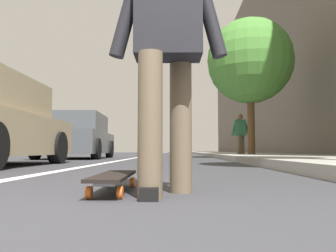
{
  "coord_description": "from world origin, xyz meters",
  "views": [
    {
      "loc": [
        -0.82,
        -0.33,
        0.26
      ],
      "look_at": [
        8.09,
        -0.07,
        0.91
      ],
      "focal_mm": 36.34,
      "sensor_mm": 36.0,
      "label": 1
    }
  ],
  "objects_px": {
    "skateboard": "(114,177)",
    "parked_car_mid": "(77,137)",
    "skater_person": "(167,39)",
    "street_tree_mid": "(250,61)",
    "pedestrian_distant": "(240,133)",
    "traffic_light": "(150,110)"
  },
  "relations": [
    {
      "from": "traffic_light",
      "to": "street_tree_mid",
      "type": "relative_size",
      "value": 0.92
    },
    {
      "from": "skater_person",
      "to": "traffic_light",
      "type": "bearing_deg",
      "value": 5.01
    },
    {
      "from": "parked_car_mid",
      "to": "street_tree_mid",
      "type": "height_order",
      "value": "street_tree_mid"
    },
    {
      "from": "skater_person",
      "to": "traffic_light",
      "type": "relative_size",
      "value": 0.37
    },
    {
      "from": "traffic_light",
      "to": "pedestrian_distant",
      "type": "distance_m",
      "value": 11.67
    },
    {
      "from": "skateboard",
      "to": "skater_person",
      "type": "distance_m",
      "value": 0.92
    },
    {
      "from": "skater_person",
      "to": "traffic_light",
      "type": "height_order",
      "value": "traffic_light"
    },
    {
      "from": "skater_person",
      "to": "pedestrian_distant",
      "type": "relative_size",
      "value": 1.01
    },
    {
      "from": "street_tree_mid",
      "to": "pedestrian_distant",
      "type": "bearing_deg",
      "value": 11.69
    },
    {
      "from": "skater_person",
      "to": "skateboard",
      "type": "bearing_deg",
      "value": 66.64
    },
    {
      "from": "skateboard",
      "to": "skater_person",
      "type": "height_order",
      "value": "skater_person"
    },
    {
      "from": "skateboard",
      "to": "street_tree_mid",
      "type": "distance_m",
      "value": 10.48
    },
    {
      "from": "parked_car_mid",
      "to": "pedestrian_distant",
      "type": "bearing_deg",
      "value": -76.26
    },
    {
      "from": "street_tree_mid",
      "to": "pedestrian_distant",
      "type": "xyz_separation_m",
      "value": [
        0.94,
        0.2,
        -2.43
      ]
    },
    {
      "from": "skater_person",
      "to": "pedestrian_distant",
      "type": "bearing_deg",
      "value": -12.62
    },
    {
      "from": "skateboard",
      "to": "parked_car_mid",
      "type": "distance_m",
      "value": 9.57
    },
    {
      "from": "skater_person",
      "to": "pedestrian_distant",
      "type": "xyz_separation_m",
      "value": [
        10.61,
        -2.38,
        -0.01
      ]
    },
    {
      "from": "traffic_light",
      "to": "parked_car_mid",
      "type": "bearing_deg",
      "value": 173.12
    },
    {
      "from": "street_tree_mid",
      "to": "skateboard",
      "type": "bearing_deg",
      "value": 162.96
    },
    {
      "from": "traffic_light",
      "to": "pedestrian_distant",
      "type": "height_order",
      "value": "traffic_light"
    },
    {
      "from": "skateboard",
      "to": "street_tree_mid",
      "type": "bearing_deg",
      "value": -17.04
    },
    {
      "from": "parked_car_mid",
      "to": "street_tree_mid",
      "type": "xyz_separation_m",
      "value": [
        0.45,
        -5.89,
        2.66
      ]
    }
  ]
}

